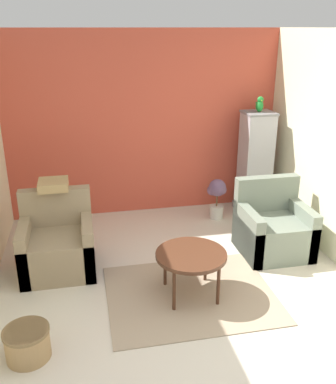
{
  "coord_description": "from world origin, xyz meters",
  "views": [
    {
      "loc": [
        -0.9,
        -2.68,
        2.64
      ],
      "look_at": [
        0.0,
        1.67,
        0.92
      ],
      "focal_mm": 40.0,
      "sensor_mm": 36.0,
      "label": 1
    }
  ],
  "objects_px": {
    "coffee_table": "(191,257)",
    "parrot": "(260,105)",
    "wicker_basket": "(27,342)",
    "potted_plant": "(217,195)",
    "armchair_right": "(273,230)",
    "armchair_left": "(58,246)",
    "birdcage": "(255,164)"
  },
  "relations": [
    {
      "from": "armchair_right",
      "to": "birdcage",
      "type": "xyz_separation_m",
      "value": [
        0.24,
        1.25,
        0.45
      ]
    },
    {
      "from": "potted_plant",
      "to": "coffee_table",
      "type": "bearing_deg",
      "value": -115.32
    },
    {
      "from": "wicker_basket",
      "to": "birdcage",
      "type": "bearing_deg",
      "value": 39.94
    },
    {
      "from": "armchair_left",
      "to": "coffee_table",
      "type": "bearing_deg",
      "value": -30.63
    },
    {
      "from": "armchair_right",
      "to": "potted_plant",
      "type": "bearing_deg",
      "value": 108.73
    },
    {
      "from": "armchair_right",
      "to": "birdcage",
      "type": "height_order",
      "value": "birdcage"
    },
    {
      "from": "birdcage",
      "to": "armchair_left",
      "type": "bearing_deg",
      "value": -157.98
    },
    {
      "from": "armchair_right",
      "to": "wicker_basket",
      "type": "distance_m",
      "value": 3.1
    },
    {
      "from": "parrot",
      "to": "wicker_basket",
      "type": "relative_size",
      "value": 0.56
    },
    {
      "from": "birdcage",
      "to": "armchair_right",
      "type": "bearing_deg",
      "value": -101.06
    },
    {
      "from": "armchair_right",
      "to": "coffee_table",
      "type": "bearing_deg",
      "value": -150.13
    },
    {
      "from": "parrot",
      "to": "wicker_basket",
      "type": "height_order",
      "value": "parrot"
    },
    {
      "from": "armchair_left",
      "to": "birdcage",
      "type": "distance_m",
      "value": 3.09
    },
    {
      "from": "armchair_right",
      "to": "potted_plant",
      "type": "distance_m",
      "value": 1.17
    },
    {
      "from": "birdcage",
      "to": "wicker_basket",
      "type": "relative_size",
      "value": 3.87
    },
    {
      "from": "armchair_left",
      "to": "potted_plant",
      "type": "relative_size",
      "value": 1.5
    },
    {
      "from": "potted_plant",
      "to": "wicker_basket",
      "type": "height_order",
      "value": "potted_plant"
    },
    {
      "from": "armchair_right",
      "to": "potted_plant",
      "type": "height_order",
      "value": "armchair_right"
    },
    {
      "from": "armchair_left",
      "to": "birdcage",
      "type": "bearing_deg",
      "value": 22.02
    },
    {
      "from": "birdcage",
      "to": "coffee_table",
      "type": "bearing_deg",
      "value": -127.03
    },
    {
      "from": "coffee_table",
      "to": "potted_plant",
      "type": "height_order",
      "value": "potted_plant"
    },
    {
      "from": "potted_plant",
      "to": "wicker_basket",
      "type": "bearing_deg",
      "value": -135.28
    },
    {
      "from": "coffee_table",
      "to": "parrot",
      "type": "relative_size",
      "value": 3.3
    },
    {
      "from": "armchair_left",
      "to": "parrot",
      "type": "bearing_deg",
      "value": 22.05
    },
    {
      "from": "armchair_right",
      "to": "birdcage",
      "type": "bearing_deg",
      "value": 78.94
    },
    {
      "from": "armchair_right",
      "to": "armchair_left",
      "type": "bearing_deg",
      "value": 177.78
    },
    {
      "from": "birdcage",
      "to": "potted_plant",
      "type": "xyz_separation_m",
      "value": [
        -0.62,
        -0.14,
        -0.38
      ]
    },
    {
      "from": "coffee_table",
      "to": "armchair_left",
      "type": "distance_m",
      "value": 1.59
    },
    {
      "from": "armchair_right",
      "to": "parrot",
      "type": "height_order",
      "value": "parrot"
    },
    {
      "from": "potted_plant",
      "to": "wicker_basket",
      "type": "relative_size",
      "value": 1.53
    },
    {
      "from": "coffee_table",
      "to": "potted_plant",
      "type": "bearing_deg",
      "value": 64.68
    },
    {
      "from": "armchair_left",
      "to": "parrot",
      "type": "xyz_separation_m",
      "value": [
        2.84,
        1.15,
        1.32
      ]
    }
  ]
}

